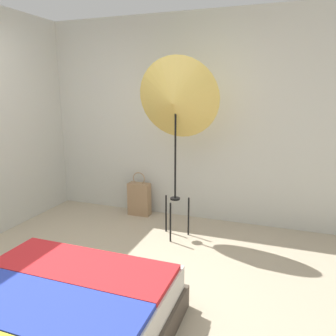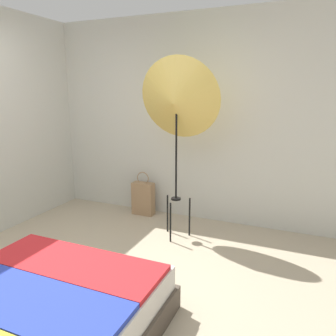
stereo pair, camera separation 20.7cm
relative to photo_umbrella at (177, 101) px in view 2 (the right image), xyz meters
The scene contains 5 objects.
ground_plane 2.21m from the photo_umbrella, 104.93° to the right, with size 14.00×14.00×0.00m, color tan.
wall_back 0.83m from the photo_umbrella, 120.79° to the left, with size 8.00×0.05×2.60m.
wall_side_left 2.09m from the photo_umbrella, 165.32° to the right, with size 0.05×8.00×2.60m.
photo_umbrella is the anchor object (origin of this frame).
tote_bag 1.56m from the photo_umbrella, 144.32° to the left, with size 0.30×0.14×0.60m.
Camera 2 is at (1.73, -1.79, 1.65)m, focal length 35.00 mm.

